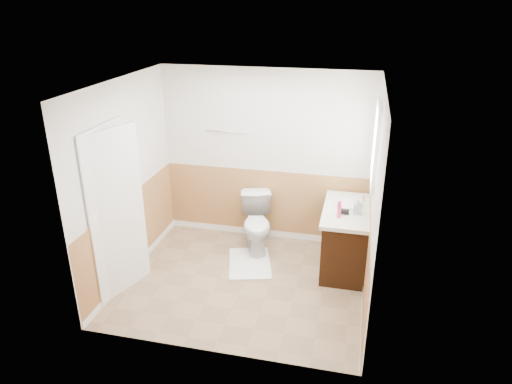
% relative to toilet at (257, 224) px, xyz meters
% --- Properties ---
extents(floor, '(3.00, 3.00, 0.00)m').
position_rel_toilet_xyz_m(floor, '(0.03, -0.87, -0.39)').
color(floor, '#8C7051').
rests_on(floor, ground).
extents(ceiling, '(3.00, 3.00, 0.00)m').
position_rel_toilet_xyz_m(ceiling, '(0.03, -0.87, 2.11)').
color(ceiling, white).
rests_on(ceiling, floor).
extents(wall_back, '(3.00, 0.00, 3.00)m').
position_rel_toilet_xyz_m(wall_back, '(0.03, 0.43, 0.86)').
color(wall_back, silver).
rests_on(wall_back, floor).
extents(wall_front, '(3.00, 0.00, 3.00)m').
position_rel_toilet_xyz_m(wall_front, '(0.03, -2.17, 0.86)').
color(wall_front, silver).
rests_on(wall_front, floor).
extents(wall_left, '(0.00, 3.00, 3.00)m').
position_rel_toilet_xyz_m(wall_left, '(-1.47, -0.87, 0.86)').
color(wall_left, silver).
rests_on(wall_left, floor).
extents(wall_right, '(0.00, 3.00, 3.00)m').
position_rel_toilet_xyz_m(wall_right, '(1.53, -0.87, 0.86)').
color(wall_right, silver).
rests_on(wall_right, floor).
extents(wainscot_back, '(3.00, 0.00, 3.00)m').
position_rel_toilet_xyz_m(wainscot_back, '(0.03, 0.42, 0.11)').
color(wainscot_back, '#B47448').
rests_on(wainscot_back, floor).
extents(wainscot_front, '(3.00, 0.00, 3.00)m').
position_rel_toilet_xyz_m(wainscot_front, '(0.03, -2.16, 0.11)').
color(wainscot_front, '#B47448').
rests_on(wainscot_front, floor).
extents(wainscot_left, '(0.00, 2.60, 2.60)m').
position_rel_toilet_xyz_m(wainscot_left, '(-1.46, -0.87, 0.11)').
color(wainscot_left, '#B47448').
rests_on(wainscot_left, floor).
extents(wainscot_right, '(0.00, 2.60, 2.60)m').
position_rel_toilet_xyz_m(wainscot_right, '(1.52, -0.87, 0.11)').
color(wainscot_right, '#B47448').
rests_on(wainscot_right, floor).
extents(toilet, '(0.63, 0.86, 0.79)m').
position_rel_toilet_xyz_m(toilet, '(0.00, 0.00, 0.00)').
color(toilet, silver).
rests_on(toilet, floor).
extents(bath_mat, '(0.75, 0.92, 0.02)m').
position_rel_toilet_xyz_m(bath_mat, '(0.00, -0.44, -0.38)').
color(bath_mat, white).
rests_on(bath_mat, floor).
extents(vanity_cabinet, '(0.55, 1.10, 0.80)m').
position_rel_toilet_xyz_m(vanity_cabinet, '(1.24, -0.21, 0.01)').
color(vanity_cabinet, black).
rests_on(vanity_cabinet, floor).
extents(vanity_knob_left, '(0.03, 0.03, 0.03)m').
position_rel_toilet_xyz_m(vanity_knob_left, '(0.94, -0.31, 0.16)').
color(vanity_knob_left, '#BABBC1').
rests_on(vanity_knob_left, vanity_cabinet).
extents(vanity_knob_right, '(0.03, 0.03, 0.03)m').
position_rel_toilet_xyz_m(vanity_knob_right, '(0.94, -0.11, 0.16)').
color(vanity_knob_right, silver).
rests_on(vanity_knob_right, vanity_cabinet).
extents(countertop, '(0.60, 1.15, 0.05)m').
position_rel_toilet_xyz_m(countertop, '(1.23, -0.21, 0.43)').
color(countertop, beige).
rests_on(countertop, vanity_cabinet).
extents(sink_basin, '(0.36, 0.36, 0.02)m').
position_rel_toilet_xyz_m(sink_basin, '(1.24, -0.06, 0.47)').
color(sink_basin, white).
rests_on(sink_basin, countertop).
extents(faucet, '(0.02, 0.02, 0.14)m').
position_rel_toilet_xyz_m(faucet, '(1.42, -0.06, 0.53)').
color(faucet, '#B8B8BF').
rests_on(faucet, countertop).
extents(lotion_bottle, '(0.05, 0.05, 0.22)m').
position_rel_toilet_xyz_m(lotion_bottle, '(1.14, -0.49, 0.57)').
color(lotion_bottle, '#DC396D').
rests_on(lotion_bottle, countertop).
extents(soap_dispenser, '(0.11, 0.11, 0.21)m').
position_rel_toilet_xyz_m(soap_dispenser, '(1.36, -0.32, 0.56)').
color(soap_dispenser, '#9BA4AF').
rests_on(soap_dispenser, countertop).
extents(hair_dryer_body, '(0.14, 0.07, 0.07)m').
position_rel_toilet_xyz_m(hair_dryer_body, '(1.19, -0.37, 0.49)').
color(hair_dryer_body, black).
rests_on(hair_dryer_body, countertop).
extents(hair_dryer_handle, '(0.03, 0.03, 0.07)m').
position_rel_toilet_xyz_m(hair_dryer_handle, '(1.16, -0.28, 0.46)').
color(hair_dryer_handle, black).
rests_on(hair_dryer_handle, countertop).
extents(mirror_panel, '(0.02, 0.35, 0.90)m').
position_rel_toilet_xyz_m(mirror_panel, '(1.51, 0.23, 1.16)').
color(mirror_panel, silver).
rests_on(mirror_panel, wall_right).
extents(window_frame, '(0.04, 0.80, 1.00)m').
position_rel_toilet_xyz_m(window_frame, '(1.50, -0.28, 1.36)').
color(window_frame, white).
rests_on(window_frame, wall_right).
extents(window_glass, '(0.01, 0.70, 0.90)m').
position_rel_toilet_xyz_m(window_glass, '(1.52, -0.28, 1.36)').
color(window_glass, white).
rests_on(window_glass, wall_right).
extents(door, '(0.29, 0.78, 2.04)m').
position_rel_toilet_xyz_m(door, '(-1.37, -1.32, 0.63)').
color(door, white).
rests_on(door, wall_left).
extents(door_frame, '(0.02, 0.92, 2.10)m').
position_rel_toilet_xyz_m(door_frame, '(-1.45, -1.32, 0.64)').
color(door_frame, white).
rests_on(door_frame, wall_left).
extents(door_knob, '(0.06, 0.06, 0.06)m').
position_rel_toilet_xyz_m(door_knob, '(-1.31, -0.99, 0.56)').
color(door_knob, silver).
rests_on(door_knob, door).
extents(towel_bar, '(0.62, 0.02, 0.02)m').
position_rel_toilet_xyz_m(towel_bar, '(-0.52, 0.38, 1.21)').
color(towel_bar, silver).
rests_on(towel_bar, wall_back).
extents(tp_holder_bar, '(0.14, 0.02, 0.02)m').
position_rel_toilet_xyz_m(tp_holder_bar, '(-0.07, 0.36, 0.31)').
color(tp_holder_bar, silver).
rests_on(tp_holder_bar, wall_back).
extents(tp_roll, '(0.10, 0.11, 0.11)m').
position_rel_toilet_xyz_m(tp_roll, '(-0.07, 0.36, 0.31)').
color(tp_roll, white).
rests_on(tp_roll, tp_holder_bar).
extents(tp_sheet, '(0.10, 0.01, 0.16)m').
position_rel_toilet_xyz_m(tp_sheet, '(-0.07, 0.36, 0.20)').
color(tp_sheet, white).
rests_on(tp_sheet, tp_roll).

